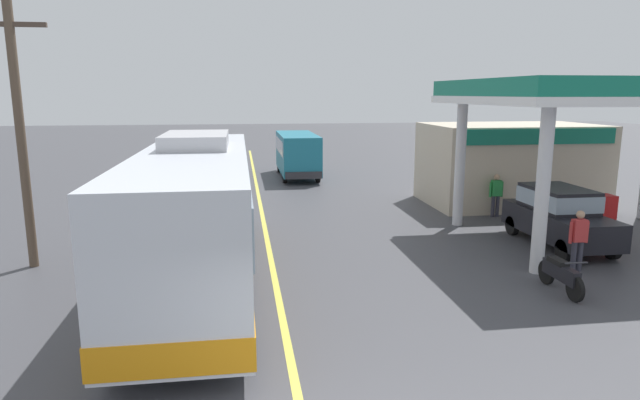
# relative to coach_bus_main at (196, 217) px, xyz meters

# --- Properties ---
(ground) EXTENTS (120.00, 120.00, 0.00)m
(ground) POSITION_rel_coach_bus_main_xyz_m (1.90, 12.31, -1.72)
(ground) COLOR #424247
(lane_divider_stripe) EXTENTS (0.16, 50.00, 0.01)m
(lane_divider_stripe) POSITION_rel_coach_bus_main_xyz_m (1.90, 7.31, -1.72)
(lane_divider_stripe) COLOR #D8CC4C
(lane_divider_stripe) RESTS_ON ground
(coach_bus_main) EXTENTS (2.60, 11.04, 3.69)m
(coach_bus_main) POSITION_rel_coach_bus_main_xyz_m (0.00, 0.00, 0.00)
(coach_bus_main) COLOR silver
(coach_bus_main) RESTS_ON ground
(gas_station_roadside) EXTENTS (9.10, 11.95, 5.10)m
(gas_station_roadside) POSITION_rel_coach_bus_main_xyz_m (12.52, 6.53, 0.91)
(gas_station_roadside) COLOR #147259
(gas_station_roadside) RESTS_ON ground
(car_at_pump) EXTENTS (1.70, 4.20, 1.82)m
(car_at_pump) POSITION_rel_coach_bus_main_xyz_m (10.86, 2.02, -0.71)
(car_at_pump) COLOR black
(car_at_pump) RESTS_ON ground
(minibus_opposing_lane) EXTENTS (2.04, 6.13, 2.44)m
(minibus_opposing_lane) POSITION_rel_coach_bus_main_xyz_m (4.30, 17.31, -0.25)
(minibus_opposing_lane) COLOR teal
(minibus_opposing_lane) RESTS_ON ground
(motorcycle_parked_forecourt) EXTENTS (0.55, 1.80, 0.92)m
(motorcycle_parked_forecourt) POSITION_rel_coach_bus_main_xyz_m (8.60, -1.79, -1.28)
(motorcycle_parked_forecourt) COLOR black
(motorcycle_parked_forecourt) RESTS_ON ground
(pedestrian_near_pump) EXTENTS (0.55, 0.22, 1.66)m
(pedestrian_near_pump) POSITION_rel_coach_bus_main_xyz_m (9.93, -0.41, -0.79)
(pedestrian_near_pump) COLOR #33333F
(pedestrian_near_pump) RESTS_ON ground
(pedestrian_by_shop) EXTENTS (0.55, 0.22, 1.66)m
(pedestrian_by_shop) POSITION_rel_coach_bus_main_xyz_m (10.77, 6.09, -0.79)
(pedestrian_by_shop) COLOR #33333F
(pedestrian_by_shop) RESTS_ON ground
(utility_pole_roadside) EXTENTS (1.80, 0.24, 7.00)m
(utility_pole_roadside) POSITION_rel_coach_bus_main_xyz_m (-4.60, 2.15, 1.96)
(utility_pole_roadside) COLOR brown
(utility_pole_roadside) RESTS_ON ground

